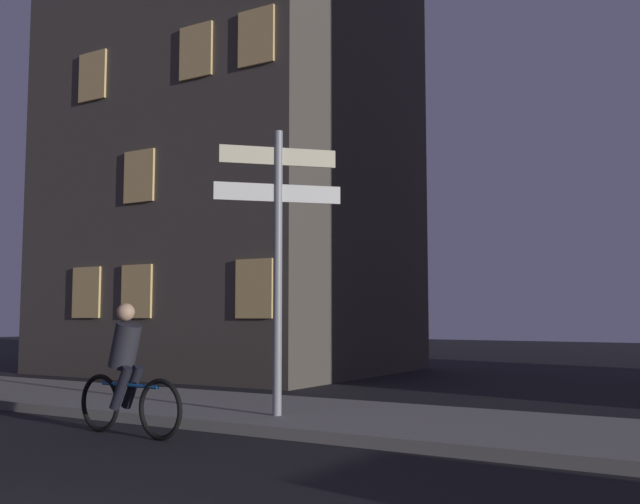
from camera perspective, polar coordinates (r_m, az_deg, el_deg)
sidewalk_kerb at (r=9.76m, az=5.24°, el=-13.15°), size 40.00×2.94×0.14m
signpost at (r=9.81m, az=-3.33°, el=0.82°), size 1.26×1.26×3.83m
cyclist at (r=9.33m, az=-14.90°, el=-9.20°), size 1.82×0.35×1.61m
building_left_block at (r=20.25m, az=-6.58°, el=10.16°), size 8.14×7.18×13.49m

